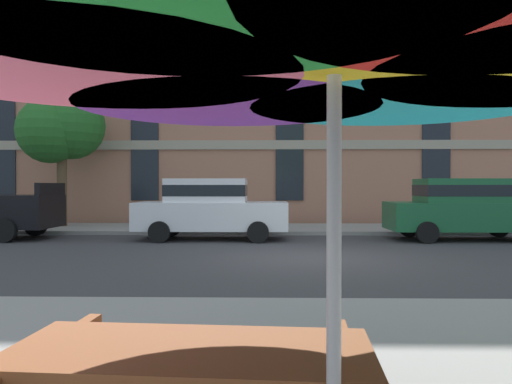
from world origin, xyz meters
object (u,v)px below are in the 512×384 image
object	(u,v)px
sedan_white	(210,207)
patio_umbrella	(334,15)
sedan_green	(463,207)
street_tree_left	(61,126)

from	to	relation	value
sedan_white	patio_umbrella	world-z (taller)	patio_umbrella
sedan_green	street_tree_left	xyz separation A→B (m)	(-13.17, 3.43, 2.78)
sedan_green	street_tree_left	bearing A→B (deg)	165.41
sedan_green	patio_umbrella	distance (m)	13.87
patio_umbrella	sedan_white	bearing A→B (deg)	98.65
sedan_white	sedan_green	bearing A→B (deg)	0.00
street_tree_left	sedan_white	bearing A→B (deg)	-30.48
sedan_green	patio_umbrella	bearing A→B (deg)	-113.11
street_tree_left	patio_umbrella	world-z (taller)	street_tree_left
sedan_white	patio_umbrella	xyz separation A→B (m)	(1.93, -12.70, 1.30)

